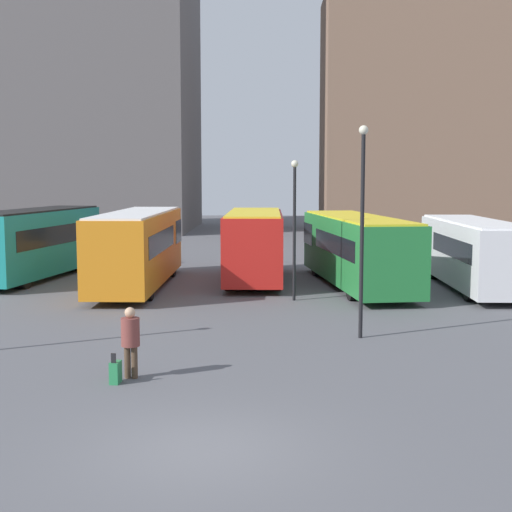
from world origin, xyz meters
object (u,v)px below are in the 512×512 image
bus_0 (36,241)px  bus_2 (254,244)px  bus_1 (138,246)px  traveler (130,336)px  suitcase (115,372)px  bus_4 (474,252)px  lamp_post_0 (362,216)px  lamp_post_2 (294,218)px  bus_3 (356,248)px

bus_0 → bus_2: 10.53m
bus_0 → bus_1: bearing=-106.7°
traveler → suitcase: (-0.28, -0.43, -0.77)m
bus_4 → lamp_post_0: size_ratio=1.58×
suitcase → lamp_post_2: size_ratio=0.14×
lamp_post_0 → bus_1: bearing=130.6°
bus_1 → bus_3: bearing=-87.8°
bus_3 → suitcase: 17.13m
bus_2 → lamp_post_0: bearing=-163.8°
bus_2 → bus_3: size_ratio=0.77×
bus_1 → bus_2: (5.10, 1.99, -0.06)m
bus_1 → suitcase: (2.19, -14.95, -1.56)m
lamp_post_2 → suitcase: bearing=-111.7°
bus_0 → lamp_post_2: lamp_post_2 is taller
bus_1 → lamp_post_2: lamp_post_2 is taller
bus_3 → lamp_post_2: 5.01m
suitcase → bus_1: bearing=12.9°
bus_0 → suitcase: 19.19m
bus_1 → lamp_post_0: (8.58, -10.02, 1.88)m
bus_1 → lamp_post_2: (6.79, -3.40, 1.43)m
bus_1 → suitcase: size_ratio=14.69×
bus_0 → bus_1: bus_1 is taller
lamp_post_2 → bus_3: bearing=52.8°
lamp_post_0 → lamp_post_2: (-1.79, 6.62, -0.44)m
bus_4 → bus_3: bearing=83.1°
lamp_post_0 → lamp_post_2: size_ratio=1.15×
bus_0 → bus_4: size_ratio=1.01×
bus_0 → bus_2: size_ratio=1.12×
bus_1 → traveler: (2.48, -14.52, -0.79)m
bus_0 → bus_3: (15.09, -2.20, -0.09)m
traveler → suitcase: traveler is taller
bus_4 → lamp_post_0: lamp_post_0 is taller
bus_0 → lamp_post_0: lamp_post_0 is taller
traveler → suitcase: size_ratio=2.31×
bus_3 → lamp_post_0: lamp_post_0 is taller
bus_2 → lamp_post_0: (3.48, -12.01, 1.93)m
bus_3 → bus_0: bearing=73.9°
bus_3 → bus_4: 5.09m
bus_3 → lamp_post_0: size_ratio=1.85×
bus_2 → suitcase: bus_2 is taller
bus_1 → suitcase: 15.19m
lamp_post_0 → bus_0: bearing=138.0°
bus_3 → traveler: bearing=146.4°
bus_1 → bus_3: (9.67, 0.39, -0.11)m
traveler → bus_0: bearing=29.3°
bus_2 → bus_0: bearing=86.7°
traveler → lamp_post_2: lamp_post_2 is taller
bus_0 → bus_4: (20.14, -2.82, -0.17)m
bus_0 → suitcase: bus_0 is taller
bus_2 → lamp_post_2: bearing=-162.6°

